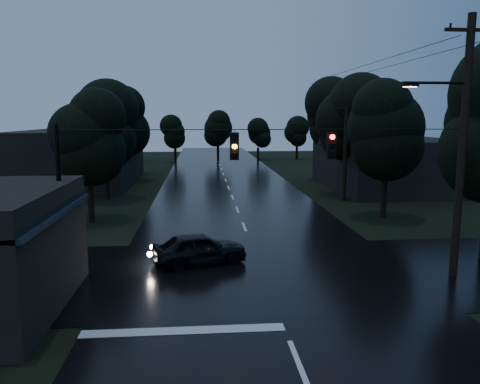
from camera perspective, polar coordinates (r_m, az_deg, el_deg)
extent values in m
cube|color=black|center=(36.66, -0.93, -0.69)|extent=(12.00, 120.00, 0.02)
cube|color=black|center=(19.25, 2.74, -9.83)|extent=(60.00, 9.00, 0.02)
cube|color=black|center=(16.02, -21.32, -2.48)|extent=(0.30, 7.00, 0.15)
cylinder|color=black|center=(13.80, -25.29, -11.92)|extent=(0.10, 0.10, 3.00)
cylinder|color=black|center=(19.26, -19.09, -5.66)|extent=(0.10, 0.10, 3.00)
cube|color=#FFB266|center=(14.79, -22.99, -6.30)|extent=(0.06, 1.60, 0.50)
cube|color=#FFB266|center=(17.30, -20.23, -3.97)|extent=(0.06, 1.20, 0.50)
cube|color=black|center=(43.47, 17.46, 3.37)|extent=(10.00, 14.00, 4.40)
cube|color=black|center=(47.62, -18.89, 4.13)|extent=(10.00, 16.00, 5.00)
cylinder|color=black|center=(19.76, 25.45, 4.62)|extent=(0.30, 0.30, 10.00)
cube|color=black|center=(19.97, 26.35, 17.29)|extent=(2.00, 0.12, 0.12)
cylinder|color=black|center=(19.23, 23.07, 12.14)|extent=(2.20, 0.10, 0.10)
cube|color=black|center=(18.75, 20.02, 12.26)|extent=(0.60, 0.25, 0.18)
cube|color=#FFB266|center=(18.74, 20.00, 11.96)|extent=(0.45, 0.18, 0.03)
cylinder|color=black|center=(35.78, 12.71, 4.90)|extent=(0.30, 0.30, 7.50)
cube|color=black|center=(35.70, 12.89, 9.95)|extent=(2.00, 0.12, 0.12)
cylinder|color=black|center=(18.08, -21.03, -1.84)|extent=(0.18, 0.18, 6.00)
cylinder|color=black|center=(17.22, 3.33, 7.62)|extent=(15.00, 0.03, 0.03)
cube|color=black|center=(17.12, -0.69, 5.61)|extent=(0.32, 0.25, 1.00)
sphere|color=orange|center=(16.97, -0.66, 5.58)|extent=(0.18, 0.18, 0.18)
cube|color=black|center=(17.74, 11.04, 5.57)|extent=(0.32, 0.25, 1.00)
sphere|color=#FF0C07|center=(17.60, 11.17, 5.54)|extent=(0.18, 0.18, 0.18)
cylinder|color=black|center=(29.24, -17.72, -1.20)|extent=(0.36, 0.36, 2.45)
sphere|color=black|center=(28.88, -18.01, 4.61)|extent=(3.92, 3.92, 3.92)
sphere|color=black|center=(28.82, -18.11, 6.69)|extent=(3.92, 3.92, 3.92)
sphere|color=black|center=(28.80, -18.21, 8.78)|extent=(3.92, 3.92, 3.92)
cylinder|color=black|center=(37.08, -15.91, 1.13)|extent=(0.36, 0.36, 2.62)
sphere|color=black|center=(36.79, -16.13, 6.05)|extent=(4.20, 4.20, 4.20)
sphere|color=black|center=(36.75, -16.20, 7.80)|extent=(4.20, 4.20, 4.20)
sphere|color=black|center=(36.75, -16.28, 9.55)|extent=(4.20, 4.20, 4.20)
cylinder|color=black|center=(46.95, -14.32, 2.92)|extent=(0.36, 0.36, 2.80)
sphere|color=black|center=(46.72, -14.48, 7.07)|extent=(4.48, 4.48, 4.48)
sphere|color=black|center=(46.69, -14.54, 8.54)|extent=(4.48, 4.48, 4.48)
sphere|color=black|center=(46.70, -14.60, 10.01)|extent=(4.48, 4.48, 4.48)
cylinder|color=black|center=(30.68, 17.14, -0.54)|extent=(0.36, 0.36, 2.62)
sphere|color=black|center=(30.33, 17.42, 5.41)|extent=(4.20, 4.20, 4.20)
sphere|color=black|center=(30.28, 17.53, 7.53)|extent=(4.20, 4.20, 4.20)
sphere|color=black|center=(30.28, 17.63, 9.66)|extent=(4.20, 4.20, 4.20)
cylinder|color=black|center=(38.30, 13.55, 1.60)|extent=(0.36, 0.36, 2.80)
sphere|color=black|center=(38.02, 13.74, 6.69)|extent=(4.48, 4.48, 4.48)
sphere|color=black|center=(37.99, 13.81, 8.49)|extent=(4.48, 4.48, 4.48)
sphere|color=black|center=(38.00, 13.88, 10.30)|extent=(4.48, 4.48, 4.48)
cylinder|color=black|center=(47.98, 10.51, 3.28)|extent=(0.36, 0.36, 2.97)
sphere|color=black|center=(47.75, 10.63, 7.60)|extent=(4.76, 4.76, 4.76)
sphere|color=black|center=(47.74, 10.68, 9.13)|extent=(4.76, 4.76, 4.76)
sphere|color=black|center=(47.76, 10.72, 10.66)|extent=(4.76, 4.76, 4.76)
imported|color=black|center=(20.22, -4.98, -6.88)|extent=(4.33, 2.68, 1.37)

